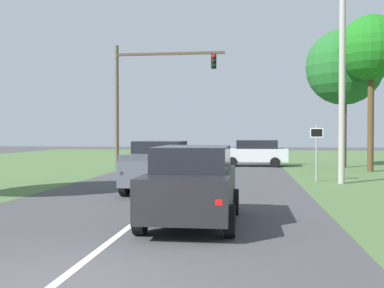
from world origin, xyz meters
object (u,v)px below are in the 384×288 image
(pickup_truck_lead, at_px, (161,166))
(crossing_suv_far, at_px, (254,153))
(utility_pole_right, at_px, (342,90))
(extra_tree_1, at_px, (371,49))
(traffic_light, at_px, (144,88))
(keep_moving_sign, at_px, (317,146))
(red_suv_near, at_px, (193,183))
(oak_tree_right, at_px, (344,67))

(pickup_truck_lead, relative_size, crossing_suv_far, 1.06)
(pickup_truck_lead, distance_m, utility_pole_right, 9.08)
(extra_tree_1, bearing_deg, traffic_light, 177.71)
(keep_moving_sign, bearing_deg, pickup_truck_lead, -144.28)
(traffic_light, relative_size, extra_tree_1, 0.86)
(red_suv_near, bearing_deg, traffic_light, 107.08)
(utility_pole_right, bearing_deg, pickup_truck_lead, -152.50)
(pickup_truck_lead, height_order, keep_moving_sign, keep_moving_sign)
(red_suv_near, height_order, keep_moving_sign, keep_moving_sign)
(traffic_light, height_order, utility_pole_right, utility_pole_right)
(keep_moving_sign, height_order, utility_pole_right, utility_pole_right)
(keep_moving_sign, xyz_separation_m, utility_pole_right, (0.99, -0.78, 2.53))
(traffic_light, xyz_separation_m, crossing_suv_far, (7.12, 3.23, -4.27))
(oak_tree_right, bearing_deg, pickup_truck_lead, -124.15)
(keep_moving_sign, xyz_separation_m, crossing_suv_far, (-2.79, 9.98, -0.74))
(crossing_suv_far, height_order, utility_pole_right, utility_pole_right)
(extra_tree_1, bearing_deg, crossing_suv_far, 150.91)
(crossing_suv_far, xyz_separation_m, utility_pole_right, (3.78, -10.76, 3.27))
(oak_tree_right, bearing_deg, traffic_light, -167.84)
(extra_tree_1, bearing_deg, pickup_truck_lead, -134.08)
(red_suv_near, relative_size, traffic_light, 0.57)
(red_suv_near, relative_size, crossing_suv_far, 0.97)
(keep_moving_sign, relative_size, utility_pole_right, 0.31)
(traffic_light, distance_m, crossing_suv_far, 8.91)
(extra_tree_1, bearing_deg, oak_tree_right, 104.55)
(oak_tree_right, xyz_separation_m, utility_pole_right, (-2.15, -10.35, -2.49))
(pickup_truck_lead, height_order, crossing_suv_far, pickup_truck_lead)
(keep_moving_sign, xyz_separation_m, extra_tree_1, (4.02, 6.20, 5.61))
(traffic_light, xyz_separation_m, extra_tree_1, (13.92, -0.56, 2.08))
(oak_tree_right, relative_size, crossing_suv_far, 1.98)
(crossing_suv_far, bearing_deg, oak_tree_right, -4.02)
(traffic_light, relative_size, oak_tree_right, 0.86)
(traffic_light, height_order, crossing_suv_far, traffic_light)
(pickup_truck_lead, height_order, oak_tree_right, oak_tree_right)
(oak_tree_right, distance_m, utility_pole_right, 10.86)
(extra_tree_1, bearing_deg, utility_pole_right, -113.42)
(red_suv_near, bearing_deg, oak_tree_right, 69.22)
(crossing_suv_far, height_order, extra_tree_1, extra_tree_1)
(keep_moving_sign, distance_m, oak_tree_right, 11.25)
(pickup_truck_lead, distance_m, crossing_suv_far, 15.15)
(oak_tree_right, height_order, extra_tree_1, extra_tree_1)
(keep_moving_sign, bearing_deg, utility_pole_right, -38.15)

